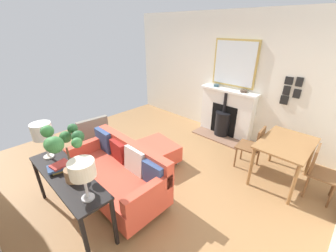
{
  "coord_description": "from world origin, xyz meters",
  "views": [
    {
      "loc": [
        2.15,
        2.5,
        2.45
      ],
      "look_at": [
        -0.29,
        0.15,
        0.84
      ],
      "focal_mm": 22.73,
      "sensor_mm": 36.0,
      "label": 1
    }
  ],
  "objects_px": {
    "ottoman": "(158,151)",
    "sofa": "(119,173)",
    "table_lamp_near_end": "(42,132)",
    "table_lamp_far_end": "(82,170)",
    "mantel_bowl_near": "(216,85)",
    "dining_chair_by_back_wall": "(319,169)",
    "book_stack": "(60,167)",
    "potted_plant": "(64,147)",
    "mantel_bowl_far": "(244,91)",
    "fireplace": "(225,115)",
    "armchair_accent": "(91,133)",
    "dining_chair_near_fireplace": "(254,145)",
    "dining_table": "(286,148)",
    "console_table": "(67,181)"
  },
  "relations": [
    {
      "from": "mantel_bowl_near",
      "to": "table_lamp_near_end",
      "type": "xyz_separation_m",
      "value": [
        3.72,
        -0.36,
        -0.01
      ]
    },
    {
      "from": "potted_plant",
      "to": "book_stack",
      "type": "xyz_separation_m",
      "value": [
        0.0,
        -0.34,
        -0.43
      ]
    },
    {
      "from": "dining_chair_by_back_wall",
      "to": "book_stack",
      "type": "bearing_deg",
      "value": -40.58
    },
    {
      "from": "table_lamp_near_end",
      "to": "table_lamp_far_end",
      "type": "xyz_separation_m",
      "value": [
        0.0,
        1.15,
        -0.03
      ]
    },
    {
      "from": "sofa",
      "to": "console_table",
      "type": "bearing_deg",
      "value": 0.28
    },
    {
      "from": "table_lamp_far_end",
      "to": "dining_chair_by_back_wall",
      "type": "relative_size",
      "value": 0.57
    },
    {
      "from": "book_stack",
      "to": "dining_table",
      "type": "relative_size",
      "value": 0.29
    },
    {
      "from": "sofa",
      "to": "armchair_accent",
      "type": "xyz_separation_m",
      "value": [
        -0.31,
        -1.42,
        0.08
      ]
    },
    {
      "from": "armchair_accent",
      "to": "dining_chair_by_back_wall",
      "type": "xyz_separation_m",
      "value": [
        -1.76,
        3.66,
        0.05
      ]
    },
    {
      "from": "ottoman",
      "to": "dining_table",
      "type": "distance_m",
      "value": 2.22
    },
    {
      "from": "mantel_bowl_near",
      "to": "ottoman",
      "type": "distance_m",
      "value": 2.18
    },
    {
      "from": "table_lamp_near_end",
      "to": "potted_plant",
      "type": "distance_m",
      "value": 0.74
    },
    {
      "from": "console_table",
      "to": "dining_chair_near_fireplace",
      "type": "relative_size",
      "value": 1.84
    },
    {
      "from": "mantel_bowl_near",
      "to": "table_lamp_far_end",
      "type": "distance_m",
      "value": 3.8
    },
    {
      "from": "armchair_accent",
      "to": "dining_chair_near_fireplace",
      "type": "distance_m",
      "value": 3.18
    },
    {
      "from": "mantel_bowl_far",
      "to": "console_table",
      "type": "height_order",
      "value": "mantel_bowl_far"
    },
    {
      "from": "mantel_bowl_near",
      "to": "table_lamp_near_end",
      "type": "height_order",
      "value": "table_lamp_near_end"
    },
    {
      "from": "armchair_accent",
      "to": "potted_plant",
      "type": "height_order",
      "value": "potted_plant"
    },
    {
      "from": "dining_table",
      "to": "dining_chair_near_fireplace",
      "type": "height_order",
      "value": "dining_chair_near_fireplace"
    },
    {
      "from": "mantel_bowl_far",
      "to": "dining_table",
      "type": "bearing_deg",
      "value": 54.03
    },
    {
      "from": "sofa",
      "to": "table_lamp_near_end",
      "type": "xyz_separation_m",
      "value": [
        0.74,
        -0.57,
        0.79
      ]
    },
    {
      "from": "table_lamp_far_end",
      "to": "dining_chair_near_fireplace",
      "type": "xyz_separation_m",
      "value": [
        -2.82,
        0.65,
        -0.63
      ]
    },
    {
      "from": "sofa",
      "to": "ottoman",
      "type": "xyz_separation_m",
      "value": [
        -1.01,
        -0.17,
        -0.12
      ]
    },
    {
      "from": "fireplace",
      "to": "mantel_bowl_far",
      "type": "distance_m",
      "value": 0.74
    },
    {
      "from": "fireplace",
      "to": "ottoman",
      "type": "distance_m",
      "value": 1.98
    },
    {
      "from": "mantel_bowl_near",
      "to": "book_stack",
      "type": "height_order",
      "value": "mantel_bowl_near"
    },
    {
      "from": "fireplace",
      "to": "dining_table",
      "type": "relative_size",
      "value": 1.28
    },
    {
      "from": "ottoman",
      "to": "potted_plant",
      "type": "distance_m",
      "value": 2.03
    },
    {
      "from": "armchair_accent",
      "to": "console_table",
      "type": "relative_size",
      "value": 0.53
    },
    {
      "from": "fireplace",
      "to": "dining_chair_by_back_wall",
      "type": "xyz_separation_m",
      "value": [
        0.88,
        2.1,
        -0.01
      ]
    },
    {
      "from": "mantel_bowl_near",
      "to": "mantel_bowl_far",
      "type": "bearing_deg",
      "value": 90.0
    },
    {
      "from": "table_lamp_far_end",
      "to": "potted_plant",
      "type": "bearing_deg",
      "value": -90.13
    },
    {
      "from": "dining_table",
      "to": "dining_chair_by_back_wall",
      "type": "height_order",
      "value": "dining_chair_by_back_wall"
    },
    {
      "from": "ottoman",
      "to": "sofa",
      "type": "bearing_deg",
      "value": 9.51
    },
    {
      "from": "table_lamp_near_end",
      "to": "dining_chair_near_fireplace",
      "type": "distance_m",
      "value": 3.41
    },
    {
      "from": "sofa",
      "to": "dining_chair_near_fireplace",
      "type": "bearing_deg",
      "value": 149.53
    },
    {
      "from": "table_lamp_near_end",
      "to": "table_lamp_far_end",
      "type": "bearing_deg",
      "value": 90.0
    },
    {
      "from": "ottoman",
      "to": "potted_plant",
      "type": "xyz_separation_m",
      "value": [
        1.75,
        0.34,
        0.98
      ]
    },
    {
      "from": "book_stack",
      "to": "table_lamp_near_end",
      "type": "bearing_deg",
      "value": -89.94
    },
    {
      "from": "ottoman",
      "to": "potted_plant",
      "type": "relative_size",
      "value": 1.2
    },
    {
      "from": "fireplace",
      "to": "sofa",
      "type": "distance_m",
      "value": 2.96
    },
    {
      "from": "mantel_bowl_far",
      "to": "sofa",
      "type": "distance_m",
      "value": 3.13
    },
    {
      "from": "table_lamp_far_end",
      "to": "armchair_accent",
      "type": "bearing_deg",
      "value": -117.72
    },
    {
      "from": "fireplace",
      "to": "dining_chair_near_fireplace",
      "type": "relative_size",
      "value": 1.63
    },
    {
      "from": "fireplace",
      "to": "mantel_bowl_far",
      "type": "xyz_separation_m",
      "value": [
        -0.03,
        0.34,
        0.66
      ]
    },
    {
      "from": "mantel_bowl_far",
      "to": "ottoman",
      "type": "distance_m",
      "value": 2.27
    },
    {
      "from": "mantel_bowl_near",
      "to": "armchair_accent",
      "type": "height_order",
      "value": "mantel_bowl_near"
    },
    {
      "from": "armchair_accent",
      "to": "book_stack",
      "type": "relative_size",
      "value": 2.61
    },
    {
      "from": "fireplace",
      "to": "mantel_bowl_near",
      "type": "xyz_separation_m",
      "value": [
        -0.03,
        -0.35,
        0.66
      ]
    },
    {
      "from": "dining_chair_by_back_wall",
      "to": "console_table",
      "type": "bearing_deg",
      "value": -38.53
    }
  ]
}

